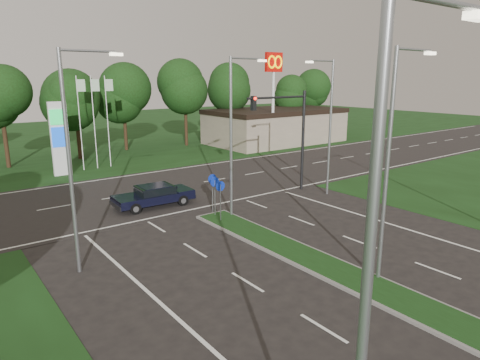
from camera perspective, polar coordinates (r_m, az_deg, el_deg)
verge_far at (r=60.17m, az=-24.28°, el=4.87°), size 160.00×50.00×0.02m
cross_road at (r=31.20m, az=-11.02°, el=-1.35°), size 160.00×12.00×0.02m
median_kerb at (r=16.88m, az=21.99°, el=-15.28°), size 2.00×26.00×0.12m
commercial_building at (r=52.93m, az=4.76°, el=7.17°), size 16.00×9.00×4.00m
streetlight_median_near at (r=17.05m, az=19.51°, el=3.19°), size 2.53×0.22×9.00m
streetlight_median_far at (r=23.97m, az=-0.82°, el=6.79°), size 2.53×0.22×9.00m
streetlight_left_near at (r=6.42m, az=17.59°, el=-13.57°), size 2.53×0.22×9.00m
streetlight_left_far at (r=18.07m, az=-21.31°, el=3.59°), size 2.53×0.22×9.00m
streetlight_right_far at (r=29.24m, az=11.71°, el=7.75°), size 2.53×0.22×9.00m
traffic_signal at (r=29.50m, az=6.65°, el=7.16°), size 5.10×0.42×7.00m
median_signs at (r=24.36m, az=-3.25°, el=-1.18°), size 1.16×1.76×2.38m
gas_pylon at (r=37.71m, az=-22.62°, el=5.38°), size 5.80×1.26×8.00m
mcdonalds_sign at (r=46.93m, az=4.52°, el=13.67°), size 2.20×0.47×10.40m
treeline_far at (r=45.10m, az=-20.51°, el=11.41°), size 6.00×6.00×9.90m
navy_sedan at (r=27.24m, az=-11.41°, el=-2.00°), size 4.94×2.22×1.34m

